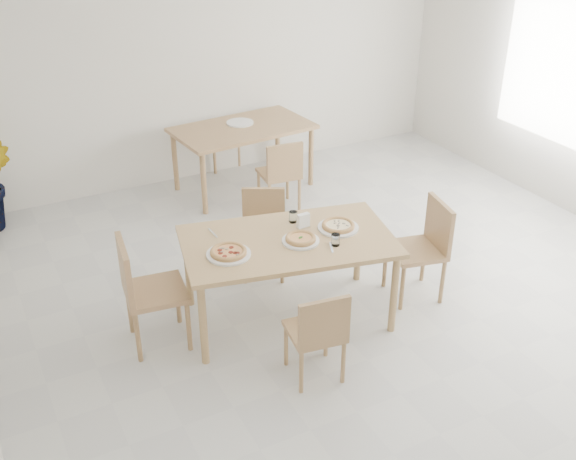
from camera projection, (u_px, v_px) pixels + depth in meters
name	position (u px, v px, depth m)	size (l,w,h in m)	color
main_table	(288.00, 247.00, 5.37)	(1.83, 1.28, 0.75)	tan
chair_south	(319.00, 331.00, 4.79)	(0.43, 0.43, 0.77)	tan
chair_north	(264.00, 226.00, 6.15)	(0.53, 0.53, 0.79)	tan
chair_west	(143.00, 286.00, 5.13)	(0.51, 0.51, 0.92)	tan
chair_east	(425.00, 243.00, 5.77)	(0.52, 0.52, 0.88)	tan
plate_margherita	(301.00, 241.00, 5.30)	(0.30, 0.30, 0.02)	white
plate_mushroom	(338.00, 228.00, 5.49)	(0.33, 0.33, 0.02)	white
plate_pepperoni	(229.00, 254.00, 5.11)	(0.34, 0.34, 0.02)	white
pizza_margherita	(301.00, 238.00, 5.29)	(0.24, 0.24, 0.03)	#EEB370
pizza_mushroom	(338.00, 225.00, 5.48)	(0.29, 0.29, 0.03)	#EEB370
pizza_pepperoni	(228.00, 252.00, 5.10)	(0.34, 0.34, 0.03)	#EEB370
tumbler_a	(336.00, 240.00, 5.23)	(0.07, 0.07, 0.09)	white
tumbler_b	(293.00, 217.00, 5.57)	(0.07, 0.07, 0.09)	white
napkin_holder	(303.00, 221.00, 5.48)	(0.12, 0.06, 0.13)	silver
fork_a	(213.00, 233.00, 5.42)	(0.01, 0.18, 0.01)	silver
fork_b	(331.00, 248.00, 5.21)	(0.01, 0.16, 0.01)	silver
second_table	(243.00, 133.00, 7.66)	(1.61, 1.01, 0.75)	tan
chair_back_s	(281.00, 171.00, 7.22)	(0.44, 0.44, 0.81)	tan
chair_back_n	(213.00, 126.00, 8.37)	(0.51, 0.51, 0.87)	tan
plate_empty	(240.00, 123.00, 7.72)	(0.31, 0.31, 0.02)	white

